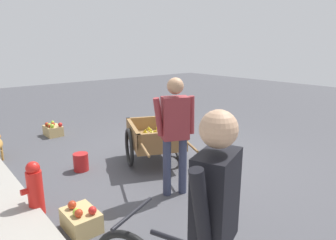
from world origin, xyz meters
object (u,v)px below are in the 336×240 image
at_px(cyclist_person, 215,217).
at_px(apple_crate, 81,220).
at_px(fire_hydrant, 35,188).
at_px(mixed_fruit_crate, 53,130).
at_px(fruit_cart, 155,138).
at_px(vendor_person, 175,127).
at_px(plastic_bucket, 81,162).

bearing_deg(cyclist_person, apple_crate, 2.98).
relative_size(fire_hydrant, mixed_fruit_crate, 1.52).
xyz_separation_m(fruit_cart, fire_hydrant, (-0.36, 2.07, -0.10)).
relative_size(fire_hydrant, apple_crate, 1.52).
relative_size(apple_crate, mixed_fruit_crate, 1.00).
xyz_separation_m(vendor_person, fire_hydrant, (0.67, 1.60, -0.61)).
bearing_deg(plastic_bucket, cyclist_person, 169.85).
xyz_separation_m(fire_hydrant, apple_crate, (-0.64, -0.27, -0.21)).
distance_m(fruit_cart, mixed_fruit_crate, 2.85).
bearing_deg(mixed_fruit_crate, plastic_bucket, 171.18).
bearing_deg(vendor_person, cyclist_person, 144.88).
height_order(fire_hydrant, plastic_bucket, fire_hydrant).
bearing_deg(fruit_cart, fire_hydrant, 99.98).
xyz_separation_m(fruit_cart, vendor_person, (-1.04, 0.47, 0.51)).
xyz_separation_m(apple_crate, mixed_fruit_crate, (3.73, -1.03, 0.01)).
bearing_deg(apple_crate, plastic_bucket, -24.36).
distance_m(vendor_person, fire_hydrant, 1.84).
bearing_deg(cyclist_person, mixed_fruit_crate, -9.62).
relative_size(vendor_person, mixed_fruit_crate, 3.59).
height_order(fruit_cart, vendor_person, vendor_person).
bearing_deg(cyclist_person, fire_hydrant, 8.49).
distance_m(cyclist_person, plastic_bucket, 3.47).
distance_m(fruit_cart, vendor_person, 1.25).
bearing_deg(vendor_person, apple_crate, 88.42).
distance_m(cyclist_person, fire_hydrant, 2.55).
distance_m(cyclist_person, mixed_fruit_crate, 5.67).
distance_m(fruit_cart, plastic_bucket, 1.26).
bearing_deg(mixed_fruit_crate, vendor_person, -175.41).
height_order(apple_crate, mixed_fruit_crate, same).
height_order(vendor_person, cyclist_person, cyclist_person).
distance_m(cyclist_person, apple_crate, 1.99).
bearing_deg(fire_hydrant, plastic_bucket, -47.42).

